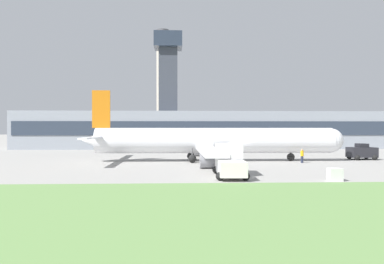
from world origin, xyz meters
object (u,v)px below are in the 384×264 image
Objects in this scene: airplane at (211,141)px; ground_crew_person at (302,156)px; pushback_tug at (362,152)px; baggage_truck at (229,161)px.

ground_crew_person is (10.63, -2.87, -1.65)m from airplane.
pushback_tug is 25.63m from baggage_truck.
pushback_tug is 10.37m from ground_crew_person.
ground_crew_person is (10.48, 11.86, -0.48)m from baggage_truck.
baggage_truck is at bearing -141.06° from pushback_tug.
baggage_truck is at bearing -131.47° from ground_crew_person.
pushback_tug is (20.09, 1.38, -1.54)m from airplane.
airplane reaches higher than baggage_truck.
ground_crew_person is (-9.46, -4.25, -0.11)m from pushback_tug.
pushback_tug is at bearing 24.21° from ground_crew_person.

